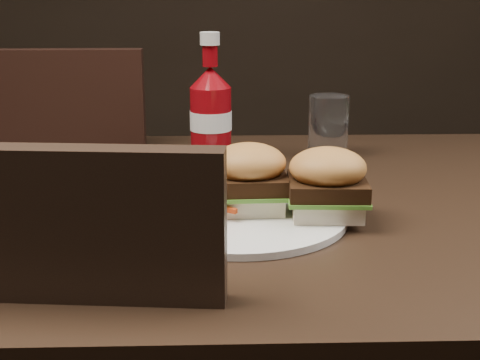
{
  "coord_description": "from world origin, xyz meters",
  "views": [
    {
      "loc": [
        -0.12,
        -0.9,
        1.04
      ],
      "look_at": [
        -0.1,
        -0.08,
        0.8
      ],
      "focal_mm": 50.0,
      "sensor_mm": 36.0,
      "label": 1
    }
  ],
  "objects_px": {
    "tumbler": "(328,127)",
    "plate": "(240,216)",
    "chair_far": "(61,266)",
    "ketchup_bottle": "(211,128)",
    "dining_table": "(307,210)"
  },
  "relations": [
    {
      "from": "ketchup_bottle",
      "to": "tumbler",
      "type": "distance_m",
      "value": 0.2
    },
    {
      "from": "plate",
      "to": "ketchup_bottle",
      "type": "distance_m",
      "value": 0.29
    },
    {
      "from": "chair_far",
      "to": "plate",
      "type": "bearing_deg",
      "value": 122.5
    },
    {
      "from": "ketchup_bottle",
      "to": "tumbler",
      "type": "height_order",
      "value": "ketchup_bottle"
    },
    {
      "from": "plate",
      "to": "ketchup_bottle",
      "type": "xyz_separation_m",
      "value": [
        -0.04,
        0.28,
        0.06
      ]
    },
    {
      "from": "chair_far",
      "to": "ketchup_bottle",
      "type": "bearing_deg",
      "value": 137.44
    },
    {
      "from": "dining_table",
      "to": "ketchup_bottle",
      "type": "bearing_deg",
      "value": 126.09
    },
    {
      "from": "chair_far",
      "to": "ketchup_bottle",
      "type": "xyz_separation_m",
      "value": [
        0.34,
        -0.31,
        0.38
      ]
    },
    {
      "from": "chair_far",
      "to": "plate",
      "type": "xyz_separation_m",
      "value": [
        0.38,
        -0.59,
        0.33
      ]
    },
    {
      "from": "chair_far",
      "to": "tumbler",
      "type": "height_order",
      "value": "tumbler"
    },
    {
      "from": "ketchup_bottle",
      "to": "dining_table",
      "type": "bearing_deg",
      "value": -53.91
    },
    {
      "from": "dining_table",
      "to": "plate",
      "type": "distance_m",
      "value": 0.14
    },
    {
      "from": "tumbler",
      "to": "plate",
      "type": "bearing_deg",
      "value": -117.28
    },
    {
      "from": "chair_far",
      "to": "ketchup_bottle",
      "type": "height_order",
      "value": "ketchup_bottle"
    },
    {
      "from": "tumbler",
      "to": "dining_table",
      "type": "bearing_deg",
      "value": -105.99
    }
  ]
}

